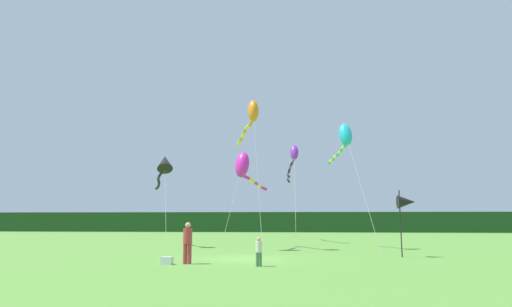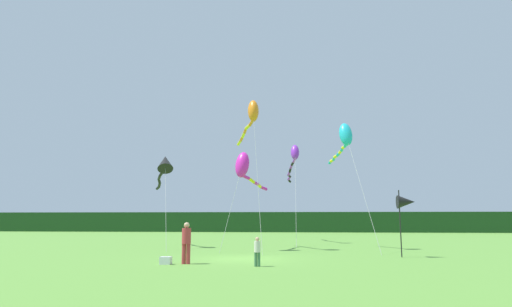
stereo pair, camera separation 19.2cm
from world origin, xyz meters
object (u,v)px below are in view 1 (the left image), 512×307
object	(u,v)px
kite_black	(164,164)
banner_flag_pole	(406,203)
kite_orange	(252,115)
kite_cyan	(345,137)
cooler_box	(167,261)
person_child	(259,250)
kite_purple	(293,158)
person_adult	(188,241)
kite_magenta	(244,167)

from	to	relation	value
kite_black	banner_flag_pole	bearing A→B (deg)	-23.22
kite_black	kite_orange	distance (m)	7.41
kite_cyan	cooler_box	bearing A→B (deg)	-130.85
person_child	kite_black	size ratio (longest dim) A/B	0.15
person_child	cooler_box	size ratio (longest dim) A/B	2.57
kite_purple	banner_flag_pole	bearing A→B (deg)	-65.63
person_adult	kite_black	distance (m)	12.71
person_adult	kite_cyan	xyz separation A→B (m)	(8.08, 10.03, 6.41)
kite_magenta	kite_purple	distance (m)	9.88
banner_flag_pole	kite_purple	distance (m)	15.11
person_child	banner_flag_pole	size ratio (longest dim) A/B	0.35
person_adult	kite_orange	distance (m)	12.00
person_child	banner_flag_pole	distance (m)	9.14
kite_purple	kite_black	bearing A→B (deg)	-143.54
kite_black	kite_purple	distance (m)	11.39
cooler_box	kite_orange	world-z (taller)	kite_orange
banner_flag_pole	kite_cyan	bearing A→B (deg)	113.28
kite_orange	kite_cyan	bearing A→B (deg)	10.35
cooler_box	kite_black	size ratio (longest dim) A/B	0.06
cooler_box	kite_magenta	world-z (taller)	kite_magenta
kite_cyan	kite_purple	distance (m)	8.34
person_child	kite_purple	distance (m)	19.42
kite_magenta	kite_purple	world-z (taller)	kite_purple
kite_magenta	kite_cyan	bearing A→B (deg)	14.07
cooler_box	banner_flag_pole	distance (m)	12.52
kite_magenta	person_child	bearing A→B (deg)	-78.91
person_adult	cooler_box	xyz separation A→B (m)	(-0.82, -0.26, -0.84)
kite_black	kite_cyan	xyz separation A→B (m)	(12.65, -0.82, 1.62)
person_adult	kite_magenta	world-z (taller)	kite_magenta
person_child	cooler_box	distance (m)	4.09
person_child	kite_black	world-z (taller)	kite_black
kite_orange	kite_magenta	distance (m)	3.62
banner_flag_pole	kite_orange	distance (m)	11.43
person_adult	kite_purple	xyz separation A→B (m)	(4.53, 17.58, 6.08)
person_adult	kite_purple	world-z (taller)	kite_purple
kite_cyan	kite_orange	world-z (taller)	kite_orange
banner_flag_pole	kite_magenta	xyz separation A→B (m)	(-9.08, 3.99, 2.47)
person_adult	kite_cyan	size ratio (longest dim) A/B	0.21
banner_flag_pole	kite_purple	bearing A→B (deg)	114.37
banner_flag_pole	kite_orange	bearing A→B (deg)	152.24
banner_flag_pole	kite_cyan	distance (m)	7.69
kite_black	kite_purple	world-z (taller)	kite_purple
cooler_box	banner_flag_pole	xyz separation A→B (m)	(11.33, 4.64, 2.63)
kite_cyan	kite_purple	world-z (taller)	kite_cyan
kite_black	person_adult	bearing A→B (deg)	-67.12
person_adult	kite_black	xyz separation A→B (m)	(-4.58, 10.85, 4.79)
banner_flag_pole	kite_orange	size ratio (longest dim) A/B	0.35
cooler_box	banner_flag_pole	size ratio (longest dim) A/B	0.14
kite_cyan	banner_flag_pole	bearing A→B (deg)	-66.72
person_child	kite_cyan	xyz separation A→B (m)	(4.86, 10.73, 6.74)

